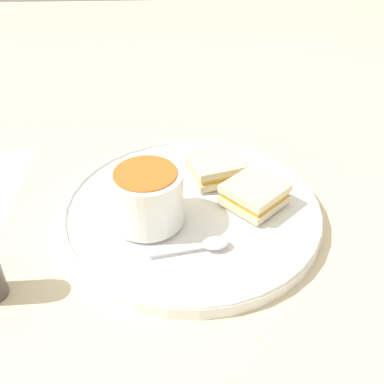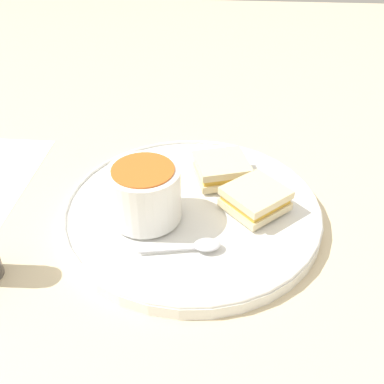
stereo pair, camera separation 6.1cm
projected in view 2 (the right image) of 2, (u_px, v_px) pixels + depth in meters
ground_plane at (192, 216)px, 0.64m from camera, size 2.40×2.40×0.00m
plate at (192, 210)px, 0.63m from camera, size 0.36×0.36×0.02m
soup_bowl at (145, 193)px, 0.58m from camera, size 0.10×0.10×0.07m
spoon at (202, 245)px, 0.55m from camera, size 0.10×0.03×0.01m
sandwich_half_near at (255, 197)px, 0.61m from camera, size 0.10×0.10×0.03m
sandwich_half_far at (222, 169)px, 0.67m from camera, size 0.09×0.09×0.03m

